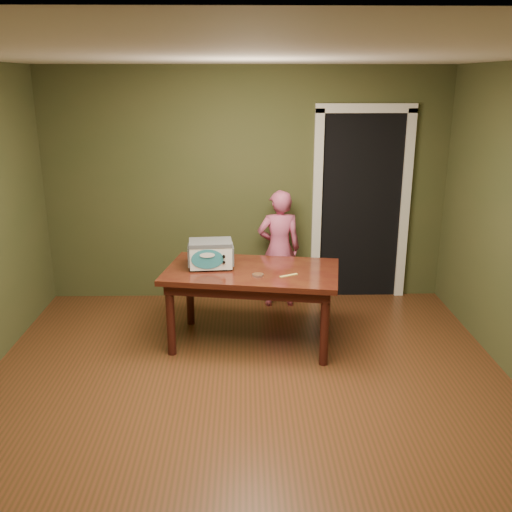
{
  "coord_description": "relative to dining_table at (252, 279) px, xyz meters",
  "views": [
    {
      "loc": [
        -0.02,
        -3.82,
        2.45
      ],
      "look_at": [
        0.08,
        1.0,
        0.95
      ],
      "focal_mm": 40.0,
      "sensor_mm": 36.0,
      "label": 1
    }
  ],
  "objects": [
    {
      "name": "toy_oven",
      "position": [
        -0.39,
        0.06,
        0.24
      ],
      "size": [
        0.44,
        0.32,
        0.26
      ],
      "rotation": [
        0.0,
        0.0,
        0.08
      ],
      "color": "#4C4F54",
      "rests_on": "dining_table"
    },
    {
      "name": "doorway",
      "position": [
        1.25,
        1.55,
        0.41
      ],
      "size": [
        1.1,
        0.66,
        2.25
      ],
      "color": "black",
      "rests_on": "ground"
    },
    {
      "name": "spatula",
      "position": [
        0.33,
        -0.19,
        0.1
      ],
      "size": [
        0.17,
        0.1,
        0.01
      ],
      "primitive_type": "cube",
      "rotation": [
        0.0,
        0.0,
        0.48
      ],
      "color": "#D1BD5A",
      "rests_on": "dining_table"
    },
    {
      "name": "child",
      "position": [
        0.31,
        0.97,
        0.01
      ],
      "size": [
        0.51,
        0.36,
        1.32
      ],
      "primitive_type": "imported",
      "rotation": [
        0.0,
        0.0,
        3.23
      ],
      "color": "#BF4E76",
      "rests_on": "floor"
    },
    {
      "name": "floor",
      "position": [
        -0.05,
        -1.23,
        -0.65
      ],
      "size": [
        5.0,
        5.0,
        0.0
      ],
      "primitive_type": "plane",
      "color": "#5A2C19",
      "rests_on": "ground"
    },
    {
      "name": "dining_table",
      "position": [
        0.0,
        0.0,
        0.0
      ],
      "size": [
        1.73,
        1.15,
        0.75
      ],
      "rotation": [
        0.0,
        0.0,
        -0.16
      ],
      "color": "black",
      "rests_on": "floor"
    },
    {
      "name": "baking_pan",
      "position": [
        0.05,
        -0.2,
        0.11
      ],
      "size": [
        0.1,
        0.1,
        0.02
      ],
      "color": "silver",
      "rests_on": "dining_table"
    },
    {
      "name": "room_shell",
      "position": [
        -0.05,
        -1.23,
        1.06
      ],
      "size": [
        4.52,
        5.02,
        2.61
      ],
      "color": "#424323",
      "rests_on": "ground"
    }
  ]
}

